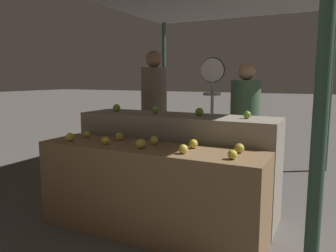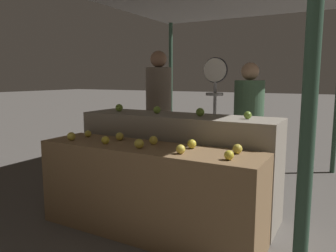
# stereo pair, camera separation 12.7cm
# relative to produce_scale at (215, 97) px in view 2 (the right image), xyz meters

# --- Properties ---
(ground_plane) EXTENTS (60.00, 60.00, 0.00)m
(ground_plane) POSITION_rel_produce_scale_xyz_m (-0.20, -1.15, -1.21)
(ground_plane) COLOR #59544F
(display_counter_front) EXTENTS (2.11, 0.55, 0.82)m
(display_counter_front) POSITION_rel_produce_scale_xyz_m (-0.20, -1.15, -0.80)
(display_counter_front) COLOR olive
(display_counter_front) RESTS_ON ground_plane
(display_counter_back) EXTENTS (2.11, 0.55, 1.04)m
(display_counter_back) POSITION_rel_produce_scale_xyz_m (-0.20, -0.55, -0.69)
(display_counter_back) COLOR gray
(display_counter_back) RESTS_ON ground_plane
(apple_front_0) EXTENTS (0.08, 0.08, 0.08)m
(apple_front_0) POSITION_rel_produce_scale_xyz_m (-1.00, -1.27, -0.35)
(apple_front_0) COLOR gold
(apple_front_0) RESTS_ON display_counter_front
(apple_front_1) EXTENTS (0.07, 0.07, 0.07)m
(apple_front_1) POSITION_rel_produce_scale_xyz_m (-0.59, -1.25, -0.36)
(apple_front_1) COLOR gold
(apple_front_1) RESTS_ON display_counter_front
(apple_front_2) EXTENTS (0.09, 0.09, 0.09)m
(apple_front_2) POSITION_rel_produce_scale_xyz_m (-0.21, -1.25, -0.35)
(apple_front_2) COLOR gold
(apple_front_2) RESTS_ON display_counter_front
(apple_front_3) EXTENTS (0.08, 0.08, 0.08)m
(apple_front_3) POSITION_rel_produce_scale_xyz_m (0.20, -1.26, -0.35)
(apple_front_3) COLOR yellow
(apple_front_3) RESTS_ON display_counter_front
(apple_front_4) EXTENTS (0.07, 0.07, 0.07)m
(apple_front_4) POSITION_rel_produce_scale_xyz_m (0.61, -1.27, -0.36)
(apple_front_4) COLOR gold
(apple_front_4) RESTS_ON display_counter_front
(apple_front_5) EXTENTS (0.07, 0.07, 0.07)m
(apple_front_5) POSITION_rel_produce_scale_xyz_m (-0.98, -1.05, -0.36)
(apple_front_5) COLOR gold
(apple_front_5) RESTS_ON display_counter_front
(apple_front_6) EXTENTS (0.08, 0.08, 0.08)m
(apple_front_6) POSITION_rel_produce_scale_xyz_m (-0.58, -1.03, -0.35)
(apple_front_6) COLOR gold
(apple_front_6) RESTS_ON display_counter_front
(apple_front_7) EXTENTS (0.08, 0.08, 0.08)m
(apple_front_7) POSITION_rel_produce_scale_xyz_m (-0.19, -1.05, -0.35)
(apple_front_7) COLOR yellow
(apple_front_7) RESTS_ON display_counter_front
(apple_front_8) EXTENTS (0.08, 0.08, 0.08)m
(apple_front_8) POSITION_rel_produce_scale_xyz_m (0.19, -1.03, -0.35)
(apple_front_8) COLOR gold
(apple_front_8) RESTS_ON display_counter_front
(apple_front_9) EXTENTS (0.08, 0.08, 0.08)m
(apple_front_9) POSITION_rel_produce_scale_xyz_m (0.60, -1.04, -0.35)
(apple_front_9) COLOR gold
(apple_front_9) RESTS_ON display_counter_front
(apple_back_0) EXTENTS (0.09, 0.09, 0.09)m
(apple_back_0) POSITION_rel_produce_scale_xyz_m (-0.95, -0.56, -0.12)
(apple_back_0) COLOR #84AD3D
(apple_back_0) RESTS_ON display_counter_back
(apple_back_1) EXTENTS (0.08, 0.08, 0.08)m
(apple_back_1) POSITION_rel_produce_scale_xyz_m (-0.45, -0.54, -0.13)
(apple_back_1) COLOR #84AD3D
(apple_back_1) RESTS_ON display_counter_back
(apple_back_2) EXTENTS (0.08, 0.08, 0.08)m
(apple_back_2) POSITION_rel_produce_scale_xyz_m (0.06, -0.56, -0.12)
(apple_back_2) COLOR #7AA338
(apple_back_2) RESTS_ON display_counter_back
(apple_back_3) EXTENTS (0.07, 0.07, 0.07)m
(apple_back_3) POSITION_rel_produce_scale_xyz_m (0.54, -0.54, -0.13)
(apple_back_3) COLOR #7AA338
(apple_back_3) RESTS_ON display_counter_back
(produce_scale) EXTENTS (0.29, 0.20, 1.66)m
(produce_scale) POSITION_rel_produce_scale_xyz_m (0.00, 0.00, 0.00)
(produce_scale) COLOR #99999E
(produce_scale) RESTS_ON ground_plane
(person_vendor_at_scale) EXTENTS (0.40, 0.40, 1.61)m
(person_vendor_at_scale) POSITION_rel_produce_scale_xyz_m (0.30, 0.36, -0.29)
(person_vendor_at_scale) COLOR #2D2D38
(person_vendor_at_scale) RESTS_ON ground_plane
(person_customer_left) EXTENTS (0.47, 0.47, 1.82)m
(person_customer_left) POSITION_rel_produce_scale_xyz_m (-1.08, 0.56, -0.16)
(person_customer_left) COLOR #2D2D38
(person_customer_left) RESTS_ON ground_plane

